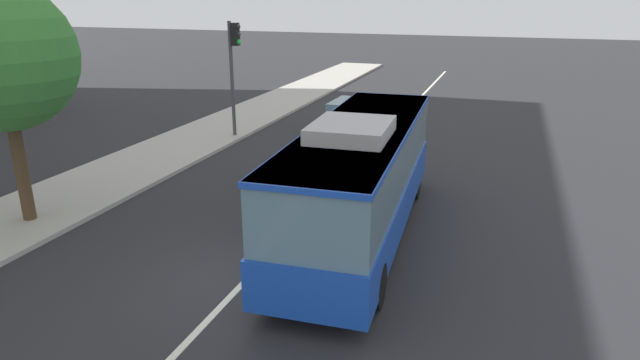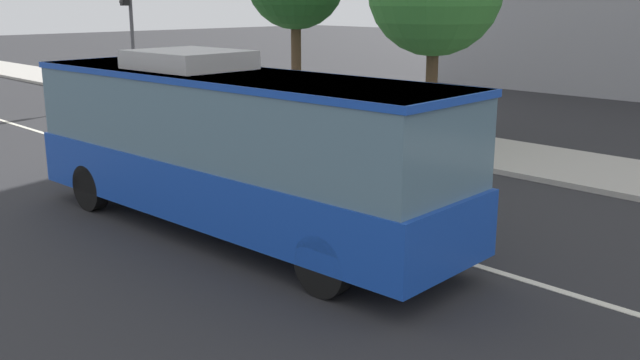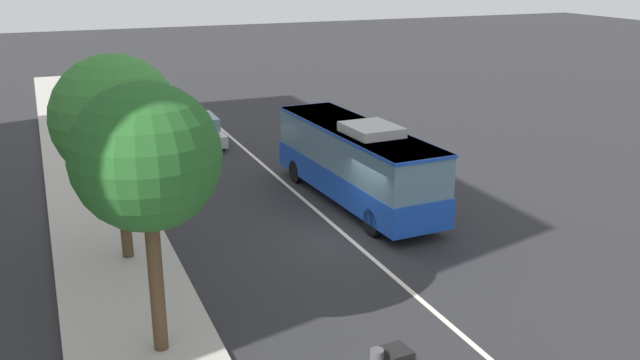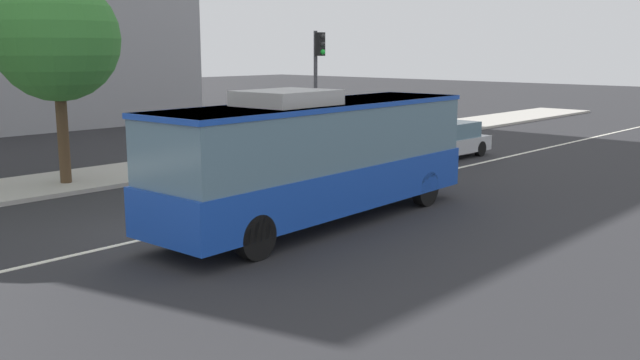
% 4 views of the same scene
% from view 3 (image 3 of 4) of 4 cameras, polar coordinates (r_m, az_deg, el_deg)
% --- Properties ---
extents(ground_plane, '(160.00, 160.00, 0.00)m').
position_cam_3_polar(ground_plane, '(24.47, 2.28, -4.76)').
color(ground_plane, '#28282B').
extents(sidewalk_kerb, '(80.00, 3.78, 0.14)m').
position_cam_3_polar(sidewalk_kerb, '(22.57, -16.30, -7.36)').
color(sidewalk_kerb, '#B2ADA3').
rests_on(sidewalk_kerb, ground_plane).
extents(lane_centre_line, '(76.00, 0.16, 0.01)m').
position_cam_3_polar(lane_centre_line, '(24.47, 2.28, -4.75)').
color(lane_centre_line, silver).
rests_on(lane_centre_line, ground_plane).
extents(transit_bus, '(10.12, 3.02, 3.46)m').
position_cam_3_polar(transit_bus, '(27.36, 3.01, 1.73)').
color(transit_bus, '#1947B7').
rests_on(transit_bus, ground_plane).
extents(sedan_silver, '(4.53, 1.88, 1.46)m').
position_cam_3_polar(sedan_silver, '(37.08, -9.88, 4.10)').
color(sedan_silver, '#B7BABF').
rests_on(sedan_silver, ground_plane).
extents(traffic_light_mid_block, '(0.33, 0.62, 5.20)m').
position_cam_3_polar(traffic_light_mid_block, '(32.94, -16.60, 6.94)').
color(traffic_light_mid_block, '#47474C').
rests_on(traffic_light_mid_block, ground_plane).
extents(street_tree_kerbside_left, '(3.96, 3.96, 6.74)m').
position_cam_3_polar(street_tree_kerbside_left, '(22.06, -16.60, 4.89)').
color(street_tree_kerbside_left, '#4C3823').
rests_on(street_tree_kerbside_left, ground_plane).
extents(street_tree_kerbside_centre, '(3.49, 3.49, 6.87)m').
position_cam_3_polar(street_tree_kerbside_centre, '(16.18, -14.23, 1.76)').
color(street_tree_kerbside_centre, '#4C3823').
rests_on(street_tree_kerbside_centre, ground_plane).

